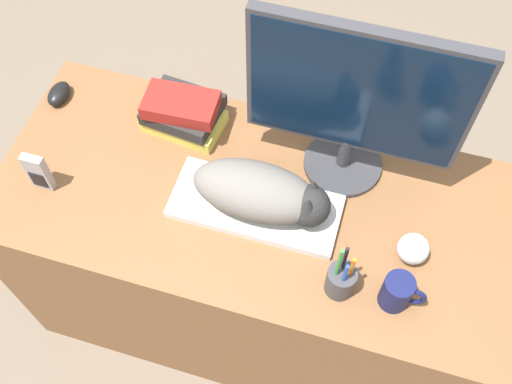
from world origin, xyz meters
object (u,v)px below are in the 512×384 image
object	(u,v)px
keyboard	(256,207)
baseball	(413,249)
monitor	(356,100)
book_stack	(183,112)
phone	(38,172)
cat	(264,193)
computer_mouse	(59,94)
coffee_mug	(398,292)
pen_cup	(341,280)

from	to	relation	value
keyboard	baseball	distance (m)	0.40
monitor	book_stack	size ratio (longest dim) A/B	2.30
monitor	phone	xyz separation A→B (m)	(-0.74, -0.28, -0.21)
cat	phone	world-z (taller)	cat
computer_mouse	baseball	size ratio (longest dim) A/B	1.16
coffee_mug	phone	distance (m)	0.94
monitor	coffee_mug	xyz separation A→B (m)	(0.20, -0.34, -0.22)
baseball	book_stack	distance (m)	0.71
baseball	book_stack	bearing A→B (deg)	161.60
computer_mouse	phone	bearing A→B (deg)	-71.25
monitor	computer_mouse	xyz separation A→B (m)	(-0.84, -0.00, -0.25)
book_stack	cat	bearing A→B (deg)	-35.00
pen_cup	baseball	distance (m)	0.20
book_stack	keyboard	bearing A→B (deg)	-37.21
keyboard	phone	distance (m)	0.56
pen_cup	phone	xyz separation A→B (m)	(-0.81, 0.06, 0.01)
keyboard	phone	world-z (taller)	phone
cat	computer_mouse	size ratio (longest dim) A/B	3.89
monitor	coffee_mug	distance (m)	0.45
computer_mouse	coffee_mug	size ratio (longest dim) A/B	0.85
coffee_mug	pen_cup	size ratio (longest dim) A/B	0.52
coffee_mug	baseball	bearing A→B (deg)	81.78
coffee_mug	phone	size ratio (longest dim) A/B	0.84
monitor	computer_mouse	world-z (taller)	monitor
baseball	book_stack	size ratio (longest dim) A/B	0.34
keyboard	cat	xyz separation A→B (m)	(0.02, 0.00, 0.08)
keyboard	book_stack	xyz separation A→B (m)	(-0.27, 0.20, 0.05)
pen_cup	book_stack	world-z (taller)	pen_cup
keyboard	book_stack	size ratio (longest dim) A/B	1.90
phone	monitor	bearing A→B (deg)	21.04
book_stack	coffee_mug	bearing A→B (deg)	-28.22
pen_cup	book_stack	size ratio (longest dim) A/B	0.89
pen_cup	coffee_mug	bearing A→B (deg)	2.68
keyboard	cat	bearing A→B (deg)	0.00
monitor	computer_mouse	bearing A→B (deg)	-179.96
keyboard	computer_mouse	size ratio (longest dim) A/B	4.82
cat	computer_mouse	distance (m)	0.70
coffee_mug	baseball	xyz separation A→B (m)	(0.02, 0.13, -0.01)
pen_cup	phone	size ratio (longest dim) A/B	1.61
baseball	coffee_mug	bearing A→B (deg)	-98.22
coffee_mug	pen_cup	distance (m)	0.13
coffee_mug	keyboard	bearing A→B (deg)	159.16
keyboard	monitor	size ratio (longest dim) A/B	0.83
cat	baseball	distance (m)	0.38
pen_cup	phone	world-z (taller)	pen_cup
baseball	book_stack	xyz separation A→B (m)	(-0.67, 0.22, 0.02)
keyboard	monitor	distance (m)	0.38
monitor	pen_cup	distance (m)	0.42
computer_mouse	pen_cup	bearing A→B (deg)	-20.99
cat	baseball	size ratio (longest dim) A/B	4.51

